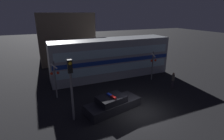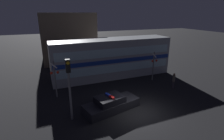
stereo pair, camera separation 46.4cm
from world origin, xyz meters
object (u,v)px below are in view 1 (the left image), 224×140
train (111,58)px  pedestrian (173,80)px  crossing_signal_near (153,64)px  traffic_light_corner (71,82)px  police_car (113,104)px

train → pedestrian: bearing=-53.1°
crossing_signal_near → traffic_light_corner: (-9.99, -4.40, 1.09)m
crossing_signal_near → traffic_light_corner: size_ratio=0.73×
crossing_signal_near → traffic_light_corner: bearing=-156.2°
traffic_light_corner → crossing_signal_near: bearing=23.8°
police_car → traffic_light_corner: bearing=170.1°
train → crossing_signal_near: 4.90m
pedestrian → train: bearing=126.9°
police_car → traffic_light_corner: size_ratio=1.06×
crossing_signal_near → traffic_light_corner: 10.98m
police_car → crossing_signal_near: size_ratio=1.45×
police_car → traffic_light_corner: (-3.15, -0.16, 2.50)m
train → traffic_light_corner: bearing=-129.7°
pedestrian → crossing_signal_near: bearing=102.0°
pedestrian → crossing_signal_near: (-0.59, 2.75, 1.07)m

